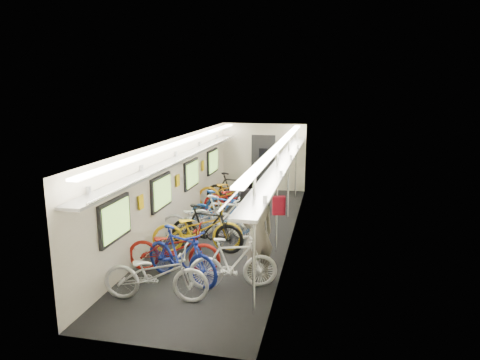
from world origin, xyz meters
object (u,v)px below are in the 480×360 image
at_px(bicycle_0, 156,274).
at_px(bicycle_1, 181,255).
at_px(passenger_near, 258,235).
at_px(backpack, 279,205).
at_px(passenger_mid, 249,203).

relative_size(bicycle_0, bicycle_1, 1.04).
height_order(bicycle_0, bicycle_1, bicycle_1).
bearing_deg(passenger_near, backpack, -147.67).
distance_m(passenger_near, backpack, 0.96).
bearing_deg(passenger_near, bicycle_0, -2.23).
xyz_separation_m(bicycle_1, backpack, (1.69, 1.21, 0.74)).
bearing_deg(passenger_mid, passenger_near, 136.46).
relative_size(bicycle_1, passenger_near, 0.97).
bearing_deg(backpack, bicycle_0, -144.98).
bearing_deg(passenger_near, passenger_mid, -114.01).
xyz_separation_m(bicycle_0, passenger_mid, (0.89, 3.79, 0.31)).
relative_size(bicycle_0, passenger_mid, 1.16).
bearing_deg(bicycle_1, backpack, -29.93).
distance_m(bicycle_0, backpack, 2.84).
distance_m(passenger_near, passenger_mid, 2.72).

